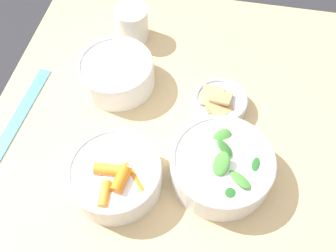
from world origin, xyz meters
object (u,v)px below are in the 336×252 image
ruler (19,115)px  cup (132,24)px  bowl_carrots (115,176)px  bowl_beans_hotdog (117,73)px  bowl_cookies (220,102)px  bowl_greens (222,166)px

ruler → cup: (0.29, -0.19, 0.04)m
bowl_carrots → bowl_beans_hotdog: (0.25, 0.06, -0.00)m
bowl_cookies → cup: 0.30m
bowl_beans_hotdog → cup: 0.15m
ruler → bowl_beans_hotdog: bearing=-55.0°
bowl_carrots → bowl_cookies: size_ratio=1.49×
ruler → bowl_carrots: bearing=-114.6°
ruler → cup: bearing=-33.2°
bowl_greens → bowl_beans_hotdog: bearing=53.6°
bowl_beans_hotdog → ruler: size_ratio=0.62×
bowl_cookies → bowl_greens: bearing=-173.2°
bowl_beans_hotdog → bowl_cookies: 0.24m
bowl_beans_hotdog → bowl_greens: bearing=-126.4°
bowl_cookies → cup: (0.18, 0.24, 0.02)m
bowl_carrots → bowl_cookies: bearing=-38.6°
bowl_greens → bowl_cookies: bearing=6.8°
bowl_greens → cup: bearing=37.0°
bowl_carrots → cup: 0.41m
bowl_greens → ruler: bearing=82.5°
bowl_greens → bowl_beans_hotdog: 0.32m
bowl_cookies → ruler: bearing=103.7°
bowl_beans_hotdog → cup: (0.15, 0.00, 0.01)m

